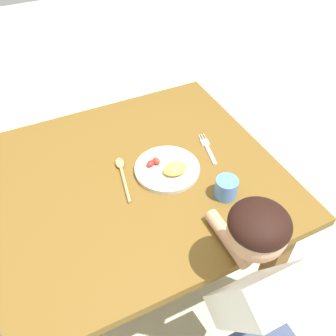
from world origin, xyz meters
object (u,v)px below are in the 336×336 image
Objects in this scene: spoon at (122,172)px; person at (254,318)px; fork at (208,149)px; plate at (168,169)px; drinking_cup at (226,188)px.

spoon is 0.67m from person.
plate is at bearing 114.54° from fork.
plate is 0.26× the size of person.
plate is 3.12× the size of drinking_cup.
spoon is at bearing 99.05° from fork.
plate is 0.24m from drinking_cup.
plate is 0.17m from spoon.
fork is 0.36m from spoon.
person is at bearing -86.85° from plate.
plate is at bearing 93.15° from person.
spoon is (-0.36, 0.02, 0.01)m from fork.
spoon is at bearing 107.13° from person.
fork is at bearing 73.82° from drinking_cup.
fork is 0.64m from person.
spoon is 0.39m from drinking_cup.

